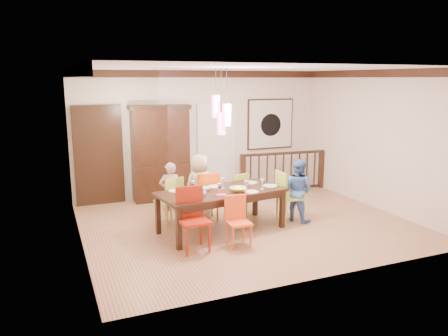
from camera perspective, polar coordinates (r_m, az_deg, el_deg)
name	(u,v)px	position (r m, az deg, el deg)	size (l,w,h in m)	color
floor	(247,223)	(8.42, 2.99, -7.25)	(6.00, 6.00, 0.00)	#926446
ceiling	(249,68)	(7.97, 3.22, 12.90)	(6.00, 6.00, 0.00)	white
wall_back	(202,133)	(10.35, -2.87, 4.57)	(6.00, 6.00, 0.00)	beige
wall_left	(77,160)	(7.31, -18.65, 1.00)	(5.00, 5.00, 0.00)	beige
wall_right	(377,140)	(9.73, 19.30, 3.47)	(5.00, 5.00, 0.00)	beige
crown_molding	(248,73)	(7.96, 3.21, 12.33)	(6.00, 5.00, 0.16)	black
panel_door	(99,157)	(9.83, -16.04, 1.39)	(1.04, 0.07, 2.24)	black
white_doorway	(217,149)	(10.50, -0.98, 2.47)	(0.97, 0.05, 2.22)	silver
painting	(270,124)	(11.03, 6.08, 5.73)	(1.25, 0.06, 1.25)	black
pendant_cluster	(221,115)	(7.59, -0.36, 6.99)	(0.27, 0.21, 1.14)	#FF4C80
dining_table	(221,195)	(7.84, -0.35, -3.51)	(2.39, 1.35, 0.75)	black
chair_far_left	(169,197)	(8.31, -7.24, -3.77)	(0.54, 0.54, 0.92)	#B3C23E
chair_far_mid	(206,192)	(8.49, -2.36, -3.18)	(0.46, 0.46, 0.96)	#E65B0C
chair_far_right	(236,190)	(8.87, 1.57, -2.91)	(0.46, 0.46, 0.86)	#A3BE39
chair_near_left	(194,216)	(6.97, -3.94, -6.24)	(0.47, 0.47, 1.02)	#9B1E0B
chair_near_mid	(239,219)	(7.17, 1.94, -6.62)	(0.39, 0.39, 0.83)	#EF551C
chair_end_right	(290,193)	(8.48, 8.63, -3.21)	(0.47, 0.47, 0.99)	#A6C037
china_hutch	(161,153)	(9.91, -8.28, 1.97)	(1.36, 0.46, 2.15)	black
balustrade	(283,171)	(10.81, 7.75, -0.33)	(2.25, 0.28, 0.96)	black
person_far_left	(170,192)	(8.45, -7.02, -3.13)	(0.42, 0.28, 1.16)	beige
person_far_mid	(200,186)	(8.63, -3.17, -2.38)	(0.62, 0.40, 1.27)	beige
person_end_right	(298,190)	(8.54, 9.64, -2.86)	(0.59, 0.46, 1.22)	#4573C2
serving_bowl	(238,189)	(7.75, 1.87, -2.82)	(0.30, 0.30, 0.07)	gold
small_bowl	(206,189)	(7.83, -2.42, -2.73)	(0.19, 0.19, 0.06)	white
cup_left	(203,193)	(7.46, -2.81, -3.32)	(0.12, 0.12, 0.10)	silver
cup_right	(247,183)	(8.16, 3.00, -1.98)	(0.11, 0.11, 0.10)	silver
plate_far_left	(176,191)	(7.82, -6.31, -2.97)	(0.26, 0.26, 0.01)	white
plate_far_mid	(214,186)	(8.09, -1.29, -2.42)	(0.26, 0.26, 0.01)	white
plate_far_right	(251,183)	(8.40, 3.50, -1.91)	(0.26, 0.26, 0.01)	white
plate_near_left	(189,198)	(7.32, -4.54, -3.97)	(0.26, 0.26, 0.01)	white
plate_near_mid	(251,192)	(7.72, 3.55, -3.12)	(0.26, 0.26, 0.01)	white
plate_end_right	(270,186)	(8.18, 6.06, -2.32)	(0.26, 0.26, 0.01)	white
wine_glass_a	(193,186)	(7.76, -4.07, -2.39)	(0.08, 0.08, 0.19)	#590C19
wine_glass_b	(223,183)	(7.97, -0.12, -1.99)	(0.08, 0.08, 0.19)	silver
wine_glass_c	(220,189)	(7.57, -0.59, -2.72)	(0.08, 0.08, 0.19)	#590C19
wine_glass_d	(262,184)	(7.92, 5.02, -2.11)	(0.08, 0.08, 0.19)	silver
napkin	(221,195)	(7.51, -0.37, -3.52)	(0.18, 0.14, 0.01)	#D83359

